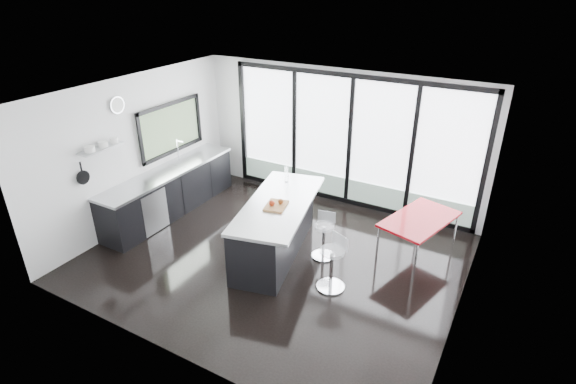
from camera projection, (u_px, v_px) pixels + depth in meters
The scene contains 11 objects.
floor at pixel (274, 257), 7.73m from camera, with size 6.00×5.00×0.00m, color black.
ceiling at pixel (272, 96), 6.50m from camera, with size 6.00×5.00×0.00m, color white.
wall_back at pixel (348, 147), 8.98m from camera, with size 6.00×0.09×2.80m.
wall_front at pixel (161, 264), 5.16m from camera, with size 6.00×0.00×2.80m, color silver.
wall_left at pixel (147, 139), 8.57m from camera, with size 0.26×5.00×2.80m.
wall_right at pixel (472, 232), 5.80m from camera, with size 0.00×5.00×2.80m, color silver.
counter_cabinets at pixel (170, 191), 9.02m from camera, with size 0.69×3.24×1.36m.
island at pixel (275, 227), 7.68m from camera, with size 1.53×2.58×1.28m.
bar_stool_near at pixel (331, 269), 6.84m from camera, with size 0.44×0.44×0.70m, color silver.
bar_stool_far at pixel (324, 241), 7.62m from camera, with size 0.40×0.40×0.63m, color silver.
red_table at pixel (417, 237), 7.60m from camera, with size 0.80×1.41×0.75m, color #94050D.
Camera 1 is at (3.37, -5.51, 4.41)m, focal length 28.00 mm.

